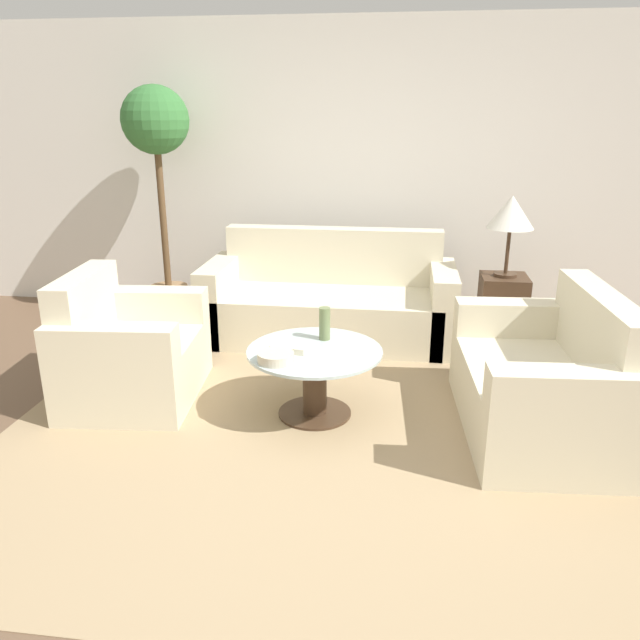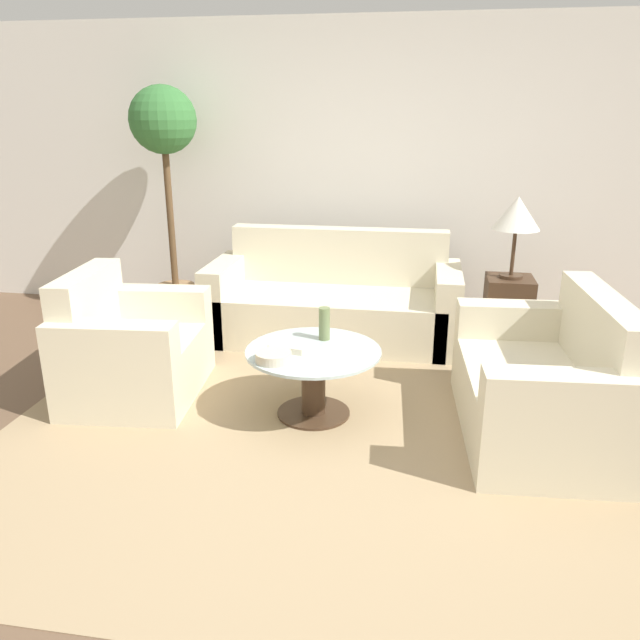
{
  "view_description": "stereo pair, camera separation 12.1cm",
  "coord_description": "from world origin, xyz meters",
  "px_view_note": "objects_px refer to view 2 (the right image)",
  "views": [
    {
      "loc": [
        0.4,
        -2.92,
        1.84
      ],
      "look_at": [
        -0.11,
        0.85,
        0.55
      ],
      "focal_mm": 35.0,
      "sensor_mm": 36.0,
      "label": 1
    },
    {
      "loc": [
        0.52,
        -2.9,
        1.84
      ],
      "look_at": [
        -0.11,
        0.85,
        0.55
      ],
      "focal_mm": 35.0,
      "sensor_mm": 36.0,
      "label": 2
    }
  ],
  "objects_px": {
    "loveseat": "(549,390)",
    "bowl": "(273,357)",
    "armchair": "(128,353)",
    "table_lamp": "(517,215)",
    "book_stack": "(288,348)",
    "sofa_main": "(335,304)",
    "coffee_table": "(313,373)",
    "potted_plant": "(165,152)",
    "vase": "(324,324)"
  },
  "relations": [
    {
      "from": "table_lamp",
      "to": "vase",
      "type": "relative_size",
      "value": 2.99
    },
    {
      "from": "table_lamp",
      "to": "book_stack",
      "type": "xyz_separation_m",
      "value": [
        -1.48,
        -1.47,
        -0.61
      ]
    },
    {
      "from": "loveseat",
      "to": "table_lamp",
      "type": "height_order",
      "value": "table_lamp"
    },
    {
      "from": "bowl",
      "to": "coffee_table",
      "type": "bearing_deg",
      "value": 47.86
    },
    {
      "from": "loveseat",
      "to": "book_stack",
      "type": "xyz_separation_m",
      "value": [
        -1.55,
        -0.02,
        0.17
      ]
    },
    {
      "from": "armchair",
      "to": "coffee_table",
      "type": "distance_m",
      "value": 1.29
    },
    {
      "from": "coffee_table",
      "to": "table_lamp",
      "type": "distance_m",
      "value": 2.11
    },
    {
      "from": "coffee_table",
      "to": "potted_plant",
      "type": "xyz_separation_m",
      "value": [
        -1.61,
        1.76,
        1.21
      ]
    },
    {
      "from": "vase",
      "to": "coffee_table",
      "type": "bearing_deg",
      "value": -101.02
    },
    {
      "from": "bowl",
      "to": "sofa_main",
      "type": "bearing_deg",
      "value": 85.87
    },
    {
      "from": "potted_plant",
      "to": "coffee_table",
      "type": "bearing_deg",
      "value": -47.64
    },
    {
      "from": "vase",
      "to": "book_stack",
      "type": "xyz_separation_m",
      "value": [
        -0.19,
        -0.23,
        -0.09
      ]
    },
    {
      "from": "armchair",
      "to": "loveseat",
      "type": "relative_size",
      "value": 0.76
    },
    {
      "from": "loveseat",
      "to": "book_stack",
      "type": "relative_size",
      "value": 5.79
    },
    {
      "from": "vase",
      "to": "sofa_main",
      "type": "bearing_deg",
      "value": 95.15
    },
    {
      "from": "armchair",
      "to": "loveseat",
      "type": "height_order",
      "value": "loveseat"
    },
    {
      "from": "loveseat",
      "to": "potted_plant",
      "type": "distance_m",
      "value": 3.7
    },
    {
      "from": "armchair",
      "to": "bowl",
      "type": "height_order",
      "value": "armchair"
    },
    {
      "from": "armchair",
      "to": "book_stack",
      "type": "bearing_deg",
      "value": -102.76
    },
    {
      "from": "sofa_main",
      "to": "book_stack",
      "type": "xyz_separation_m",
      "value": [
        -0.07,
        -1.5,
        0.18
      ]
    },
    {
      "from": "book_stack",
      "to": "table_lamp",
      "type": "bearing_deg",
      "value": 55.34
    },
    {
      "from": "sofa_main",
      "to": "coffee_table",
      "type": "distance_m",
      "value": 1.46
    },
    {
      "from": "sofa_main",
      "to": "book_stack",
      "type": "bearing_deg",
      "value": -92.79
    },
    {
      "from": "potted_plant",
      "to": "bowl",
      "type": "height_order",
      "value": "potted_plant"
    },
    {
      "from": "potted_plant",
      "to": "table_lamp",
      "type": "bearing_deg",
      "value": -6.47
    },
    {
      "from": "sofa_main",
      "to": "armchair",
      "type": "distance_m",
      "value": 1.81
    },
    {
      "from": "table_lamp",
      "to": "loveseat",
      "type": "bearing_deg",
      "value": -87.11
    },
    {
      "from": "coffee_table",
      "to": "bowl",
      "type": "xyz_separation_m",
      "value": [
        -0.2,
        -0.22,
        0.19
      ]
    },
    {
      "from": "sofa_main",
      "to": "table_lamp",
      "type": "distance_m",
      "value": 1.61
    },
    {
      "from": "table_lamp",
      "to": "bowl",
      "type": "height_order",
      "value": "table_lamp"
    },
    {
      "from": "loveseat",
      "to": "bowl",
      "type": "bearing_deg",
      "value": -86.32
    },
    {
      "from": "sofa_main",
      "to": "coffee_table",
      "type": "xyz_separation_m",
      "value": [
        0.08,
        -1.46,
        -0.0
      ]
    },
    {
      "from": "sofa_main",
      "to": "book_stack",
      "type": "relative_size",
      "value": 8.49
    },
    {
      "from": "book_stack",
      "to": "bowl",
      "type": "bearing_deg",
      "value": -94.47
    },
    {
      "from": "table_lamp",
      "to": "vase",
      "type": "bearing_deg",
      "value": -136.2
    },
    {
      "from": "armchair",
      "to": "book_stack",
      "type": "relative_size",
      "value": 4.38
    },
    {
      "from": "bowl",
      "to": "book_stack",
      "type": "xyz_separation_m",
      "value": [
        0.05,
        0.18,
        -0.01
      ]
    },
    {
      "from": "table_lamp",
      "to": "potted_plant",
      "type": "relative_size",
      "value": 0.31
    },
    {
      "from": "potted_plant",
      "to": "book_stack",
      "type": "distance_m",
      "value": 2.54
    },
    {
      "from": "table_lamp",
      "to": "book_stack",
      "type": "bearing_deg",
      "value": -135.16
    },
    {
      "from": "sofa_main",
      "to": "vase",
      "type": "height_order",
      "value": "sofa_main"
    },
    {
      "from": "sofa_main",
      "to": "armchair",
      "type": "relative_size",
      "value": 1.94
    },
    {
      "from": "table_lamp",
      "to": "book_stack",
      "type": "height_order",
      "value": "table_lamp"
    },
    {
      "from": "sofa_main",
      "to": "table_lamp",
      "type": "xyz_separation_m",
      "value": [
        1.4,
        -0.03,
        0.79
      ]
    },
    {
      "from": "loveseat",
      "to": "coffee_table",
      "type": "xyz_separation_m",
      "value": [
        -1.4,
        0.02,
        -0.0
      ]
    },
    {
      "from": "armchair",
      "to": "potted_plant",
      "type": "height_order",
      "value": "potted_plant"
    },
    {
      "from": "armchair",
      "to": "book_stack",
      "type": "distance_m",
      "value": 1.16
    },
    {
      "from": "book_stack",
      "to": "vase",
      "type": "bearing_deg",
      "value": 61.57
    },
    {
      "from": "coffee_table",
      "to": "loveseat",
      "type": "bearing_deg",
      "value": -0.66
    },
    {
      "from": "armchair",
      "to": "coffee_table",
      "type": "xyz_separation_m",
      "value": [
        1.29,
        -0.12,
        -0.0
      ]
    }
  ]
}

